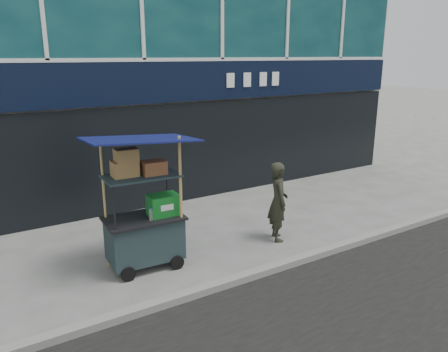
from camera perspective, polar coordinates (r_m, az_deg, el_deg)
ground at (r=7.43m, az=2.48°, el=-12.63°), size 80.00×80.00×0.00m
curb at (r=7.26m, az=3.40°, el=-12.84°), size 80.00×0.18×0.12m
vendor_cart at (r=7.45m, az=-10.29°, el=-5.90°), size 1.77×1.29×2.31m
vendor_man at (r=8.49m, az=7.07°, el=-3.31°), size 0.57×0.67×1.56m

